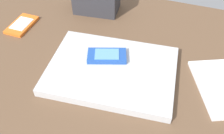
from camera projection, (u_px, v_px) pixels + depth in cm
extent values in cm
cube|color=brown|center=(141.00, 85.00, 63.83)|extent=(120.00, 80.00, 3.00)
cube|color=#B7BABC|center=(112.00, 70.00, 63.99)|extent=(33.62, 25.77, 2.16)
cube|color=#1E479E|center=(107.00, 56.00, 65.15)|extent=(11.14, 8.14, 1.11)
cube|color=#5993E0|center=(107.00, 54.00, 64.71)|extent=(7.17, 5.84, 0.14)
cube|color=orange|center=(22.00, 25.00, 78.34)|extent=(6.16, 10.60, 0.89)
cube|color=white|center=(21.00, 23.00, 77.97)|extent=(4.79, 6.59, 0.14)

